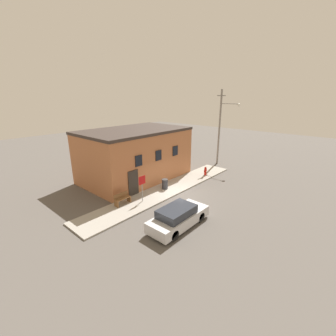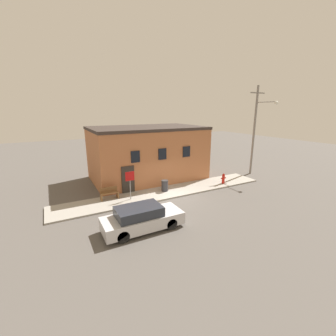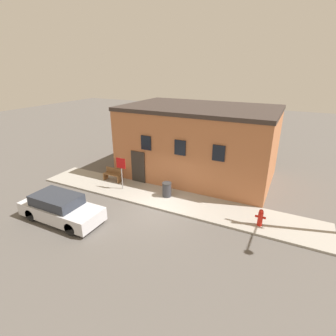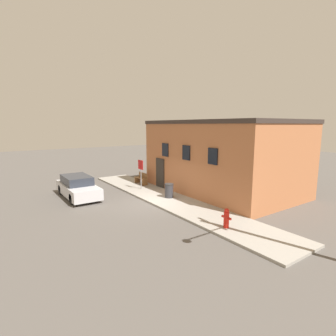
% 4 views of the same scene
% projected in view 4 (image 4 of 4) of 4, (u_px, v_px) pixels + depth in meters
% --- Properties ---
extents(ground_plane, '(80.00, 80.00, 0.00)m').
position_uv_depth(ground_plane, '(149.00, 204.00, 15.30)').
color(ground_plane, '#56514C').
extents(sidewalk, '(17.09, 2.57, 0.11)m').
position_uv_depth(sidewalk, '(167.00, 199.00, 16.02)').
color(sidewalk, '#9E998E').
rests_on(sidewalk, ground).
extents(brick_building, '(9.98, 6.33, 4.86)m').
position_uv_depth(brick_building, '(222.00, 156.00, 17.91)').
color(brick_building, '#B26B42').
rests_on(brick_building, ground).
extents(fire_hydrant, '(0.50, 0.24, 0.87)m').
position_uv_depth(fire_hydrant, '(226.00, 218.00, 11.38)').
color(fire_hydrant, red).
rests_on(fire_hydrant, sidewalk).
extents(stop_sign, '(0.65, 0.06, 2.04)m').
position_uv_depth(stop_sign, '(141.00, 169.00, 18.16)').
color(stop_sign, gray).
rests_on(stop_sign, sidewalk).
extents(bench, '(1.25, 0.44, 0.86)m').
position_uv_depth(bench, '(141.00, 179.00, 19.84)').
color(bench, brown).
rests_on(bench, sidewalk).
extents(trash_bin, '(0.55, 0.55, 0.87)m').
position_uv_depth(trash_bin, '(169.00, 191.00, 16.14)').
color(trash_bin, '#333338').
rests_on(trash_bin, sidewalk).
extents(parked_car, '(4.35, 1.70, 1.35)m').
position_uv_depth(parked_car, '(78.00, 187.00, 16.62)').
color(parked_car, black).
rests_on(parked_car, ground).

